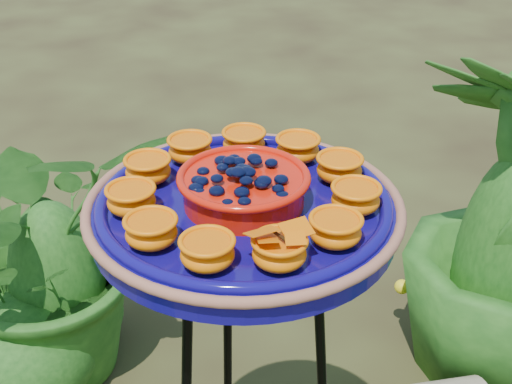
% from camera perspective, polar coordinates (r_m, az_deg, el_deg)
% --- Properties ---
extents(feeder_dish, '(0.55, 0.55, 0.12)m').
position_cam_1_polar(feeder_dish, '(1.16, -0.98, -0.97)').
color(feeder_dish, '#0E0863').
rests_on(feeder_dish, tripod_stand).
extents(shrub_back_left, '(0.95, 0.89, 0.86)m').
position_cam_1_polar(shrub_back_left, '(2.19, -16.01, -4.39)').
color(shrub_back_left, '#194913').
rests_on(shrub_back_left, ground).
extents(shrub_back_right, '(0.83, 0.83, 1.05)m').
position_cam_1_polar(shrub_back_right, '(2.15, 19.71, -2.63)').
color(shrub_back_right, '#194913').
rests_on(shrub_back_right, ground).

